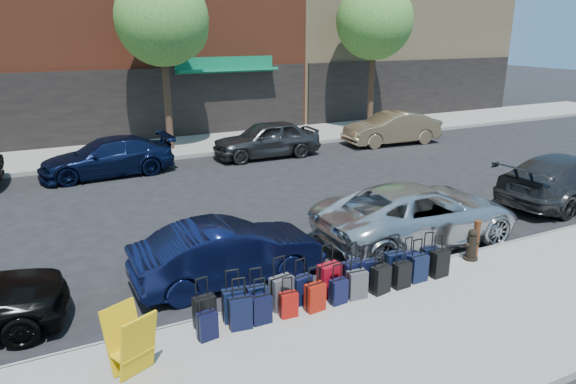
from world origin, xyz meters
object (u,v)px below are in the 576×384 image
display_rack (131,342)px  car_near_1 (228,252)px  bollard (476,239)px  tree_center (165,22)px  car_near_3 (568,179)px  car_far_2 (266,139)px  car_near_2 (418,213)px  car_far_1 (107,157)px  suitcase_front_5 (329,280)px  fire_hydrant (472,245)px  car_far_3 (392,128)px  tree_right (377,23)px

display_rack → car_near_1: size_ratio=0.26×
bollard → display_rack: bearing=-174.5°
tree_center → display_rack: size_ratio=7.00×
bollard → car_near_1: size_ratio=0.22×
car_near_3 → car_far_2: car_far_2 is taller
tree_center → display_rack: tree_center is taller
car_near_2 → bollard: bearing=-167.8°
car_far_1 → car_far_2: size_ratio=1.06×
suitcase_front_5 → fire_hydrant: suitcase_front_5 is taller
car_far_2 → car_near_2: bearing=-0.1°
car_near_2 → car_far_2: size_ratio=1.19×
car_far_3 → car_far_2: bearing=-87.4°
car_far_2 → car_far_3: car_far_2 is taller
tree_right → car_near_2: bearing=-120.9°
fire_hydrant → car_far_1: (-6.26, 11.51, 0.20)m
car_near_2 → display_rack: bearing=108.9°
fire_hydrant → bollard: 0.20m
car_near_3 → bollard: bearing=103.1°
tree_right → car_near_1: size_ratio=1.81×
tree_center → fire_hydrant: tree_center is taller
tree_center → car_far_2: bearing=-40.6°
display_rack → car_far_1: (1.34, 12.21, 0.02)m
fire_hydrant → car_near_2: (-0.17, 1.66, 0.25)m
suitcase_front_5 → car_near_3: bearing=3.8°
tree_right → fire_hydrant: 16.82m
display_rack → fire_hydrant: bearing=-18.5°
car_near_1 → car_near_2: 5.00m
car_near_3 → car_far_3: bearing=-8.2°
tree_center → car_near_1: bearing=-99.3°
suitcase_front_5 → display_rack: suitcase_front_5 is taller
tree_center → suitcase_front_5: 15.14m
tree_right → car_near_1: 18.39m
display_rack → car_near_1: (2.43, 2.42, -0.00)m
car_near_1 → car_far_2: car_far_2 is taller
tree_center → car_far_3: tree_center is taller
tree_right → fire_hydrant: (-7.38, -14.29, -4.93)m
suitcase_front_5 → car_near_2: bearing=17.3°
car_near_1 → car_near_3: size_ratio=0.77×
suitcase_front_5 → car_near_3: size_ratio=0.21×
car_near_3 → car_far_2: (-5.84, 9.54, 0.01)m
tree_center → suitcase_front_5: tree_center is taller
car_far_1 → car_near_1: bearing=3.4°
tree_right → car_far_2: tree_right is taller
fire_hydrant → display_rack: size_ratio=0.70×
fire_hydrant → bollard: size_ratio=0.82×
car_far_1 → car_near_3: bearing=49.1°
car_near_3 → car_far_3: 9.32m
tree_right → car_far_1: 14.70m
tree_right → car_far_2: 9.07m
fire_hydrant → car_near_2: car_near_2 is taller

